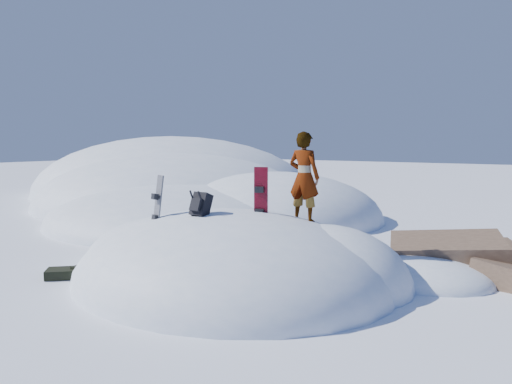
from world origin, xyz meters
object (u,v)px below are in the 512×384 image
Objects in this scene: snowboard_dark at (157,210)px; person at (304,177)px; backpack at (200,205)px; snowboard_red at (261,203)px.

snowboard_dark is 0.78× the size of person.
backpack is at bearing 46.46° from person.
snowboard_dark is 1.09m from backpack.
snowboard_dark is at bearing 34.17° from person.
snowboard_red is at bearing 52.87° from backpack.
backpack is 2.23m from person.
snowboard_red is 2.19m from snowboard_dark.
backpack is 0.30× the size of person.
snowboard_dark is at bearing -170.70° from snowboard_red.
person is at bearing 56.22° from snowboard_dark.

